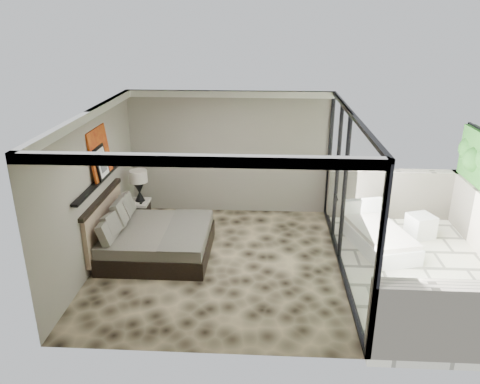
# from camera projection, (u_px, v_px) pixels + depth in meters

# --- Properties ---
(floor) EXTENTS (5.00, 5.00, 0.00)m
(floor) POSITION_uv_depth(u_px,v_px,m) (219.00, 262.00, 8.72)
(floor) COLOR black
(floor) RESTS_ON ground
(ceiling) EXTENTS (4.50, 5.00, 0.02)m
(ceiling) POSITION_uv_depth(u_px,v_px,m) (217.00, 114.00, 7.72)
(ceiling) COLOR silver
(ceiling) RESTS_ON back_wall
(back_wall) EXTENTS (4.50, 0.02, 2.80)m
(back_wall) POSITION_uv_depth(u_px,v_px,m) (229.00, 153.00, 10.54)
(back_wall) COLOR gray
(back_wall) RESTS_ON floor
(left_wall) EXTENTS (0.02, 5.00, 2.80)m
(left_wall) POSITION_uv_depth(u_px,v_px,m) (93.00, 190.00, 8.34)
(left_wall) COLOR gray
(left_wall) RESTS_ON floor
(glass_wall) EXTENTS (0.08, 5.00, 2.80)m
(glass_wall) POSITION_uv_depth(u_px,v_px,m) (347.00, 195.00, 8.10)
(glass_wall) COLOR white
(glass_wall) RESTS_ON floor
(terrace_slab) EXTENTS (3.00, 5.00, 0.12)m
(terrace_slab) POSITION_uv_depth(u_px,v_px,m) (423.00, 271.00, 8.54)
(terrace_slab) COLOR beige
(terrace_slab) RESTS_ON ground
(picture_ledge) EXTENTS (0.12, 2.20, 0.05)m
(picture_ledge) POSITION_uv_depth(u_px,v_px,m) (98.00, 183.00, 8.39)
(picture_ledge) COLOR black
(picture_ledge) RESTS_ON left_wall
(bed) EXTENTS (2.03, 1.97, 1.12)m
(bed) POSITION_uv_depth(u_px,v_px,m) (152.00, 239.00, 8.90)
(bed) COLOR black
(bed) RESTS_ON floor
(nightstand) EXTENTS (0.61, 0.61, 0.50)m
(nightstand) POSITION_uv_depth(u_px,v_px,m) (138.00, 212.00, 10.28)
(nightstand) COLOR black
(nightstand) RESTS_ON floor
(table_lamp) EXTENTS (0.38, 0.38, 0.69)m
(table_lamp) POSITION_uv_depth(u_px,v_px,m) (139.00, 182.00, 10.05)
(table_lamp) COLOR black
(table_lamp) RESTS_ON nightstand
(abstract_canvas) EXTENTS (0.13, 0.90, 0.90)m
(abstract_canvas) POSITION_uv_depth(u_px,v_px,m) (100.00, 153.00, 8.50)
(abstract_canvas) COLOR #C65E10
(abstract_canvas) RESTS_ON picture_ledge
(framed_print) EXTENTS (0.11, 0.50, 0.60)m
(framed_print) POSITION_uv_depth(u_px,v_px,m) (101.00, 162.00, 8.45)
(framed_print) COLOR black
(framed_print) RESTS_ON picture_ledge
(ottoman) EXTENTS (0.60, 0.60, 0.47)m
(ottoman) POSITION_uv_depth(u_px,v_px,m) (421.00, 226.00, 9.66)
(ottoman) COLOR silver
(ottoman) RESTS_ON terrace_slab
(lounger) EXTENTS (1.32, 1.95, 0.70)m
(lounger) POSITION_uv_depth(u_px,v_px,m) (378.00, 236.00, 9.27)
(lounger) COLOR white
(lounger) RESTS_ON terrace_slab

